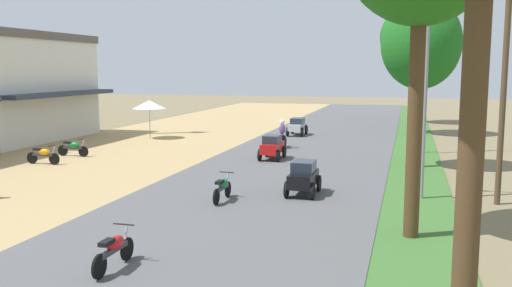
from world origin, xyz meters
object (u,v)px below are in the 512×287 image
utility_pole_near (506,54)px  car_hatchback_black (303,176)px  car_hatchback_red (272,146)px  parked_motorbike_fifth (73,147)px  parked_motorbike_fourth (43,154)px  motorbike_ahead_third (223,187)px  median_tree_third (421,44)px  motorbike_ahead_second (114,248)px  vendor_umbrella (149,104)px  motorbike_ahead_fourth (283,135)px  streetlamp_near (426,78)px  median_tree_fourth (414,37)px  median_tree_fifth (419,50)px  car_sedan_silver (297,126)px  streetlamp_mid (420,66)px

utility_pole_near → car_hatchback_black: utility_pole_near is taller
car_hatchback_red → parked_motorbike_fifth: bearing=-170.3°
parked_motorbike_fourth → motorbike_ahead_third: size_ratio=1.00×
median_tree_third → motorbike_ahead_second: bearing=-113.3°
vendor_umbrella → median_tree_third: median_tree_third is taller
car_hatchback_red → motorbike_ahead_second: bearing=-89.2°
motorbike_ahead_fourth → car_hatchback_red: bearing=-84.7°
vendor_umbrella → motorbike_ahead_second: bearing=-65.7°
streetlamp_near → car_hatchback_red: (-7.13, 6.79, -3.57)m
parked_motorbike_fifth → median_tree_fourth: median_tree_fourth is taller
motorbike_ahead_fourth → median_tree_fifth: bearing=67.2°
parked_motorbike_fourth → vendor_umbrella: size_ratio=0.71×
motorbike_ahead_third → car_hatchback_red: bearing=92.9°
parked_motorbike_fourth → median_tree_fifth: median_tree_fifth is taller
car_hatchback_red → car_sedan_silver: 10.44m
utility_pole_near → car_sedan_silver: (-10.42, 17.22, -4.40)m
median_tree_fourth → vendor_umbrella: bearing=-156.5°
car_sedan_silver → motorbike_ahead_third: bearing=-86.4°
streetlamp_near → car_hatchback_black: streetlamp_near is taller
car_hatchback_black → motorbike_ahead_fourth: bearing=106.4°
median_tree_fifth → car_sedan_silver: 15.30m
parked_motorbike_fifth → median_tree_third: size_ratio=0.23×
car_hatchback_red → motorbike_ahead_second: size_ratio=1.11×
median_tree_third → car_hatchback_black: bearing=-119.4°
parked_motorbike_fifth → median_tree_third: 18.20m
parked_motorbike_fourth → streetlamp_mid: streetlamp_mid is taller
median_tree_fourth → motorbike_ahead_third: size_ratio=5.00×
parked_motorbike_fifth → car_hatchback_black: (13.32, -5.64, 0.19)m
vendor_umbrella → median_tree_fifth: size_ratio=0.30×
car_hatchback_red → motorbike_ahead_third: size_ratio=1.11×
vendor_umbrella → streetlamp_mid: (16.98, -1.84, 2.48)m
car_sedan_silver → motorbike_ahead_fourth: motorbike_ahead_fourth is taller
median_tree_third → motorbike_ahead_third: median_tree_third is taller
parked_motorbike_fifth → motorbike_ahead_second: 17.78m
car_hatchback_red → motorbike_ahead_second: 16.07m
median_tree_fifth → parked_motorbike_fifth: bearing=-126.3°
streetlamp_mid → utility_pole_near: size_ratio=0.83×
car_hatchback_red → car_sedan_silver: car_hatchback_red is taller
streetlamp_near → utility_pole_near: bearing=-0.5°
median_tree_third → utility_pole_near: utility_pole_near is taller
median_tree_fifth → car_hatchback_red: median_tree_fifth is taller
vendor_umbrella → car_hatchback_red: bearing=-32.3°
utility_pole_near → parked_motorbike_fourth: bearing=172.8°
car_hatchback_red → motorbike_ahead_fourth: 4.05m
streetlamp_mid → car_sedan_silver: (-7.90, 6.02, -4.05)m
car_hatchback_red → streetlamp_mid: bearing=31.6°
parked_motorbike_fourth → utility_pole_near: 20.63m
car_hatchback_red → car_sedan_silver: bearing=94.2°
streetlamp_near → streetlamp_mid: size_ratio=0.89×
median_tree_fifth → car_hatchback_black: 30.43m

